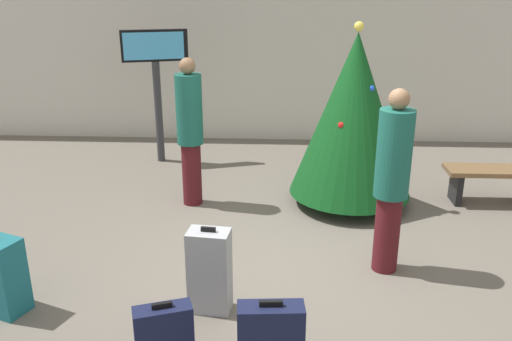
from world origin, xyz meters
TOP-DOWN VIEW (x-y plane):
  - ground_plane at (0.00, 0.00)m, footprint 16.00×16.00m
  - back_wall at (0.00, 4.79)m, footprint 16.00×0.20m
  - holiday_tree at (0.83, 1.73)m, footprint 1.57×1.57m
  - flight_info_kiosk at (-2.04, 3.35)m, footprint 0.99×0.37m
  - waiting_bench at (2.71, 1.84)m, footprint 1.23×0.44m
  - traveller_0 at (1.00, 0.02)m, footprint 0.36×0.36m
  - traveller_1 at (-1.24, 1.62)m, footprint 0.40×0.40m
  - suitcase_0 at (-0.68, -0.79)m, footprint 0.39×0.28m
  - suitcase_3 at (-0.92, -1.58)m, footprint 0.47×0.30m

SIDE VIEW (x-z plane):
  - ground_plane at x=0.00m, z-range 0.00..0.00m
  - suitcase_3 at x=-0.92m, z-range -0.02..0.56m
  - waiting_bench at x=2.71m, z-range 0.11..0.59m
  - suitcase_0 at x=-0.68m, z-range -0.02..0.80m
  - traveller_0 at x=1.00m, z-range 0.06..1.93m
  - traveller_1 at x=-1.24m, z-range 0.06..1.98m
  - holiday_tree at x=0.83m, z-range 0.02..2.36m
  - flight_info_kiosk at x=-2.04m, z-range 0.44..2.53m
  - back_wall at x=0.00m, z-range 0.00..3.21m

